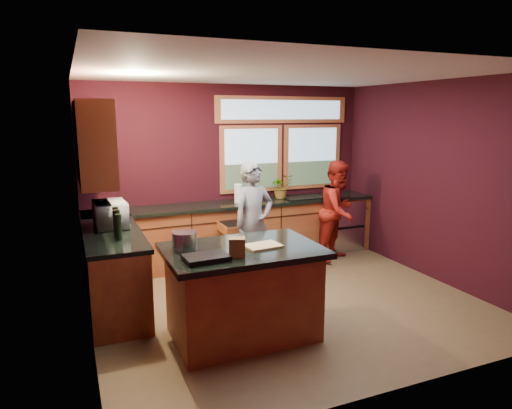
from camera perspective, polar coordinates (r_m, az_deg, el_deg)
floor at (r=5.74m, az=3.75°, el=-11.93°), size 4.50×4.50×0.00m
room_shell at (r=5.36m, az=-3.32°, el=6.34°), size 4.52×4.02×2.71m
back_counter at (r=7.13m, az=-0.81°, el=-3.28°), size 4.50×0.64×0.93m
left_counter at (r=5.86m, az=-17.61°, el=-7.07°), size 0.64×2.30×0.93m
island at (r=4.73m, az=-1.67°, el=-10.83°), size 1.55×1.05×0.95m
person_grey at (r=6.11m, az=-0.32°, el=-2.31°), size 0.67×0.51×1.65m
person_red at (r=7.18m, az=10.27°, el=-0.78°), size 0.95×0.89×1.56m
microwave at (r=5.69m, az=-17.67°, el=-1.18°), size 0.39×0.56×0.30m
potted_plant at (r=7.27m, az=3.20°, el=2.28°), size 0.35×0.30×0.39m
paper_towel at (r=6.94m, az=-2.24°, el=1.42°), size 0.12×0.12×0.28m
cutting_board at (r=4.60m, az=0.86°, el=-5.18°), size 0.37×0.29×0.02m
stock_pot at (r=4.53m, az=-8.92°, el=-4.52°), size 0.24×0.24×0.18m
paper_bag at (r=4.28m, az=-2.39°, el=-5.36°), size 0.18×0.16×0.18m
black_tray at (r=4.21m, az=-6.25°, el=-6.63°), size 0.42×0.30×0.05m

